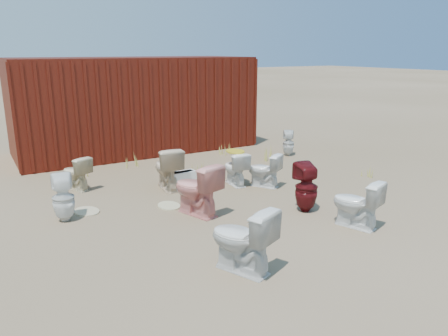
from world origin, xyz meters
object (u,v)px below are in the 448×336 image
toilet_back_beige_left (76,173)px  toilet_front_e (264,170)px  shipping_container (135,104)px  toilet_back_yellowlid (235,168)px  loose_tank (183,180)px  toilet_front_c (356,204)px  toilet_front_a (242,239)px  toilet_back_beige_right (167,168)px  toilet_back_e (288,143)px  toilet_front_maroon (306,187)px  toilet_back_a (63,198)px  toilet_front_pink (197,189)px

toilet_back_beige_left → toilet_front_e: bearing=129.6°
shipping_container → toilet_back_beige_left: 3.64m
toilet_back_yellowlid → loose_tank: bearing=-9.0°
toilet_front_c → toilet_back_yellowlid: toilet_front_c is taller
toilet_front_a → toilet_back_yellowlid: bearing=-143.7°
loose_tank → toilet_front_c: bearing=-67.4°
toilet_back_beige_right → toilet_front_c: bearing=124.5°
toilet_back_e → toilet_front_c: bearing=98.9°
toilet_front_a → toilet_front_e: (2.20, 2.62, -0.08)m
toilet_front_e → toilet_back_e: bearing=-169.0°
toilet_front_maroon → loose_tank: toilet_front_maroon is taller
toilet_front_e → toilet_back_e: 2.72m
toilet_front_a → toilet_back_beige_left: toilet_front_a is taller
toilet_front_maroon → toilet_back_beige_left: (-3.00, 3.11, -0.08)m
toilet_back_beige_left → toilet_back_yellowlid: toilet_back_yellowlid is taller
toilet_front_c → toilet_back_a: 4.47m
toilet_front_a → toilet_back_beige_right: bearing=-121.8°
toilet_back_yellowlid → toilet_back_e: toilet_back_yellowlid is taller
shipping_container → toilet_front_e: bearing=-77.3°
toilet_back_beige_left → toilet_back_e: 5.23m
toilet_front_e → toilet_back_yellowlid: 0.57m
toilet_back_e → loose_tank: bearing=53.4°
shipping_container → toilet_front_pink: (-0.81, -5.10, -0.77)m
toilet_front_a → loose_tank: (0.76, 3.26, -0.24)m
toilet_back_beige_right → toilet_back_yellowlid: bearing=167.3°
toilet_front_maroon → toilet_back_yellowlid: 1.85m
toilet_front_maroon → toilet_back_yellowlid: size_ratio=1.23×
toilet_front_pink → loose_tank: toilet_front_pink is taller
toilet_front_pink → toilet_back_e: size_ratio=1.36×
toilet_front_e → toilet_back_e: (2.04, 1.80, -0.01)m
shipping_container → toilet_front_a: size_ratio=7.24×
toilet_back_yellowlid → loose_tank: (-1.02, 0.26, -0.16)m
toilet_back_beige_right → toilet_back_e: 3.83m
toilet_back_e → shipping_container: bearing=-5.9°
toilet_back_beige_right → toilet_back_e: bearing=-158.7°
toilet_back_yellowlid → toilet_back_e: bearing=-145.1°
toilet_back_yellowlid → toilet_front_pink: bearing=42.2°
toilet_back_yellowlid → toilet_back_beige_right: bearing=-14.3°
toilet_back_beige_left → toilet_back_a: bearing=48.4°
toilet_front_e → toilet_back_a: toilet_back_a is taller
toilet_back_beige_right → loose_tank: bearing=147.9°
toilet_front_c → toilet_back_a: size_ratio=0.99×
toilet_front_c → toilet_back_a: toilet_back_a is taller
toilet_front_a → toilet_back_a: 3.14m
loose_tank → toilet_back_yellowlid: bearing=-17.4°
toilet_front_c → loose_tank: 3.32m
shipping_container → toilet_back_a: shipping_container is taller
toilet_front_maroon → toilet_back_beige_right: 2.71m
loose_tank → toilet_front_pink: bearing=-108.9°
toilet_front_e → toilet_back_beige_left: toilet_front_e is taller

